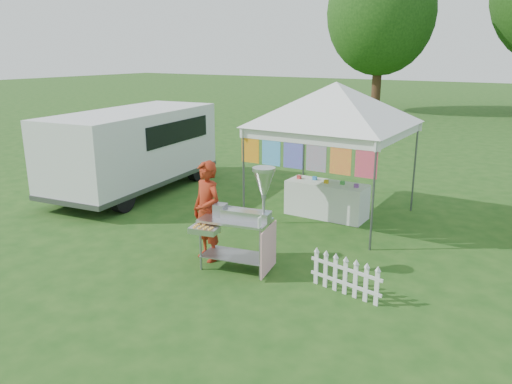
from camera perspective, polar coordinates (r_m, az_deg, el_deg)
The scene contains 8 objects.
ground at distance 8.55m, azimuth -1.05°, elevation -9.23°, with size 120.00×120.00×0.00m, color #1D4914.
canopy_main at distance 10.87m, azimuth 9.16°, elevation 12.27°, with size 4.24×4.24×3.45m.
tree_left at distance 32.24m, azimuth 14.10°, elevation 19.28°, with size 6.40×6.40×9.53m.
donut_cart at distance 8.26m, azimuth -1.21°, elevation -2.18°, with size 1.33×1.11×1.82m.
vendor at distance 8.83m, azimuth -5.62°, elevation -2.21°, with size 0.66×0.43×1.80m, color maroon.
cargo_van at distance 13.65m, azimuth -13.47°, elevation 4.96°, with size 2.68×5.36×2.14m.
picket_fence at distance 7.86m, azimuth 10.15°, elevation -9.53°, with size 1.24×0.25×0.56m.
display_table at distance 11.35m, azimuth 8.07°, elevation -0.86°, with size 1.80×0.70×0.79m, color white.
Camera 1 is at (4.22, -6.50, 3.61)m, focal length 35.00 mm.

